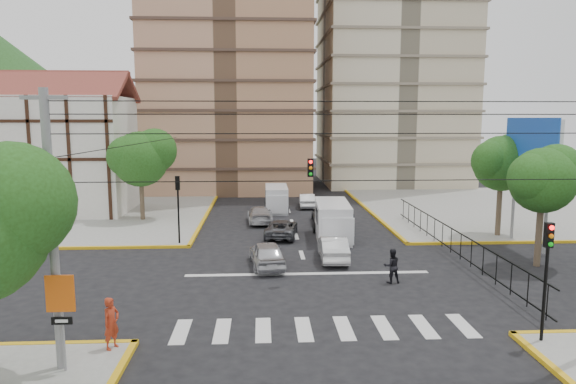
{
  "coord_description": "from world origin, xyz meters",
  "views": [
    {
      "loc": [
        -2.43,
        -25.14,
        8.23
      ],
      "look_at": [
        -0.89,
        4.1,
        4.0
      ],
      "focal_mm": 32.0,
      "sensor_mm": 36.0,
      "label": 1
    }
  ],
  "objects": [
    {
      "name": "car_white_rear_right",
      "position": [
        1.79,
        21.75,
        0.64
      ],
      "size": [
        1.54,
        3.97,
        1.29
      ],
      "primitive_type": "imported",
      "rotation": [
        0.0,
        0.0,
        3.1
      ],
      "color": "white",
      "rests_on": "ground"
    },
    {
      "name": "pedestrian_sw_corner",
      "position": [
        -7.74,
        -7.65,
        1.08
      ],
      "size": [
        0.72,
        0.81,
        1.86
      ],
      "primitive_type": "imported",
      "rotation": [
        0.0,
        0.0,
        1.06
      ],
      "color": "#A9321A",
      "rests_on": "sidewalk_sw"
    },
    {
      "name": "car_silver_rear_left",
      "position": [
        -2.58,
        14.85,
        0.66
      ],
      "size": [
        2.11,
        4.65,
        1.32
      ],
      "primitive_type": "imported",
      "rotation": [
        0.0,
        0.0,
        3.2
      ],
      "color": "silver",
      "rests_on": "ground"
    },
    {
      "name": "car_silver_front_left",
      "position": [
        -2.15,
        2.64,
        0.73
      ],
      "size": [
        2.24,
        4.48,
        1.46
      ],
      "primitive_type": "imported",
      "rotation": [
        0.0,
        0.0,
        3.26
      ],
      "color": "silver",
      "rests_on": "ground"
    },
    {
      "name": "car_grey_mid_left",
      "position": [
        -1.05,
        9.86,
        0.62
      ],
      "size": [
        2.62,
        4.67,
        1.23
      ],
      "primitive_type": "imported",
      "rotation": [
        0.0,
        0.0,
        3.01
      ],
      "color": "#525359",
      "rests_on": "ground"
    },
    {
      "name": "traffic_light_hanging",
      "position": [
        0.0,
        -2.04,
        5.9
      ],
      "size": [
        18.0,
        9.12,
        0.92
      ],
      "color": "black",
      "rests_on": "ground"
    },
    {
      "name": "tree_park_a",
      "position": [
        13.08,
        2.01,
        5.01
      ],
      "size": [
        4.41,
        3.6,
        6.83
      ],
      "color": "#473828",
      "rests_on": "ground"
    },
    {
      "name": "sidewalk_nw",
      "position": [
        -20.0,
        20.0,
        0.07
      ],
      "size": [
        26.0,
        26.0,
        0.15
      ],
      "primitive_type": "cube",
      "color": "gray",
      "rests_on": "ground"
    },
    {
      "name": "stop_line",
      "position": [
        0.0,
        1.2,
        0.01
      ],
      "size": [
        13.0,
        0.4,
        0.01
      ],
      "primitive_type": "cube",
      "color": "silver",
      "rests_on": "ground"
    },
    {
      "name": "crosswalk_stripes",
      "position": [
        0.0,
        -6.0,
        0.01
      ],
      "size": [
        12.0,
        2.4,
        0.01
      ],
      "primitive_type": "cube",
      "color": "silver",
      "rests_on": "ground"
    },
    {
      "name": "van_right_lane",
      "position": [
        2.44,
        8.94,
        1.22
      ],
      "size": [
        2.49,
        5.67,
        2.51
      ],
      "rotation": [
        0.0,
        0.0,
        -0.06
      ],
      "color": "silver",
      "rests_on": "ground"
    },
    {
      "name": "van_left_lane",
      "position": [
        -1.09,
        19.76,
        1.07
      ],
      "size": [
        2.08,
        4.92,
        2.21
      ],
      "rotation": [
        0.0,
        0.0,
        -0.01
      ],
      "color": "silver",
      "rests_on": "ground"
    },
    {
      "name": "car_darkgrey_mid_right",
      "position": [
        2.43,
        14.57,
        0.72
      ],
      "size": [
        1.93,
        4.31,
        1.44
      ],
      "primitive_type": "imported",
      "rotation": [
        0.0,
        0.0,
        3.09
      ],
      "color": "#242426",
      "rests_on": "ground"
    },
    {
      "name": "traffic_light_nw",
      "position": [
        -7.8,
        7.8,
        3.11
      ],
      "size": [
        0.28,
        0.22,
        4.4
      ],
      "color": "black",
      "rests_on": "ground"
    },
    {
      "name": "traffic_light_se",
      "position": [
        7.8,
        -7.8,
        3.11
      ],
      "size": [
        0.28,
        0.22,
        4.4
      ],
      "color": "black",
      "rests_on": "ground"
    },
    {
      "name": "car_white_front_right",
      "position": [
        1.73,
        3.85,
        0.71
      ],
      "size": [
        1.65,
        4.38,
        1.43
      ],
      "primitive_type": "imported",
      "rotation": [
        0.0,
        0.0,
        3.11
      ],
      "color": "silver",
      "rests_on": "ground"
    },
    {
      "name": "tudor_building",
      "position": [
        -19.0,
        20.0,
        5.25
      ],
      "size": [
        10.8,
        8.05,
        12.23
      ],
      "color": "silver",
      "rests_on": "ground"
    },
    {
      "name": "tree_tudor",
      "position": [
        -11.9,
        16.01,
        5.22
      ],
      "size": [
        5.39,
        4.4,
        7.43
      ],
      "color": "#473828",
      "rests_on": "ground"
    },
    {
      "name": "park_fence",
      "position": [
        9.0,
        4.5,
        0.0
      ],
      "size": [
        0.1,
        22.5,
        1.66
      ],
      "primitive_type": null,
      "color": "black",
      "rests_on": "ground"
    },
    {
      "name": "billboard",
      "position": [
        14.45,
        6.0,
        6.0
      ],
      "size": [
        0.36,
        6.2,
        8.1
      ],
      "color": "slate",
      "rests_on": "ground"
    },
    {
      "name": "district_sign",
      "position": [
        -8.8,
        -9.24,
        2.45
      ],
      "size": [
        0.9,
        0.12,
        3.2
      ],
      "color": "slate",
      "rests_on": "ground"
    },
    {
      "name": "utility_pole_sw",
      "position": [
        -9.0,
        -9.0,
        4.77
      ],
      "size": [
        1.4,
        0.28,
        9.0
      ],
      "color": "slate",
      "rests_on": "ground"
    },
    {
      "name": "pedestrian_crosswalk",
      "position": [
        4.09,
        -0.5,
        0.88
      ],
      "size": [
        0.91,
        0.74,
        1.75
      ],
      "primitive_type": "imported",
      "rotation": [
        0.0,
        0.0,
        3.24
      ],
      "color": "black",
      "rests_on": "ground"
    },
    {
      "name": "tree_park_c",
      "position": [
        14.09,
        9.01,
        5.34
      ],
      "size": [
        4.65,
        3.8,
        7.25
      ],
      "color": "#473828",
      "rests_on": "ground"
    },
    {
      "name": "ground",
      "position": [
        0.0,
        0.0,
        0.0
      ],
      "size": [
        160.0,
        160.0,
        0.0
      ],
      "primitive_type": "plane",
      "color": "black",
      "rests_on": "ground"
    },
    {
      "name": "sidewalk_ne",
      "position": [
        20.0,
        20.0,
        0.07
      ],
      "size": [
        26.0,
        26.0,
        0.15
      ],
      "primitive_type": "cube",
      "color": "gray",
      "rests_on": "ground"
    }
  ]
}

